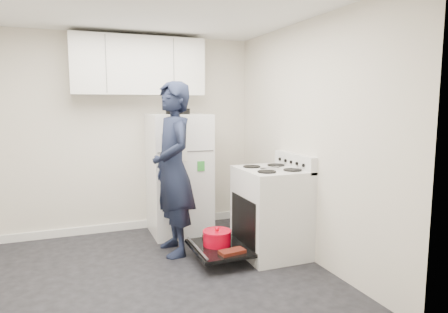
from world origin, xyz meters
name	(u,v)px	position (x,y,z in m)	size (l,w,h in m)	color
room	(152,151)	(-0.03, 0.03, 1.21)	(3.21, 3.21, 2.51)	black
electric_range	(270,212)	(1.26, 0.15, 0.47)	(0.66, 0.76, 1.10)	silver
open_oven_door	(218,243)	(0.67, 0.18, 0.19)	(0.55, 0.70, 0.23)	black
refrigerator	(179,174)	(0.54, 1.25, 0.76)	(0.72, 0.74, 1.58)	white
upper_cabinets	(139,66)	(0.10, 1.43, 2.10)	(1.60, 0.33, 0.70)	silver
person	(173,169)	(0.30, 0.58, 0.94)	(0.69, 0.45, 1.88)	black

